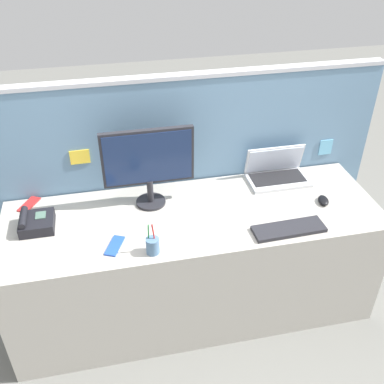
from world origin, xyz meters
TOP-DOWN VIEW (x-y plane):
  - ground_plane at (0.00, 0.00)m, footprint 10.00×10.00m
  - desk at (0.00, 0.00)m, footprint 2.15×0.71m
  - cubicle_divider at (0.00, 0.39)m, footprint 2.50×0.07m
  - desktop_monitor at (-0.22, 0.17)m, footprint 0.51×0.17m
  - laptop at (0.59, 0.26)m, footprint 0.38×0.23m
  - desk_phone at (-0.86, 0.06)m, footprint 0.18×0.19m
  - keyboard_main at (0.47, -0.25)m, footprint 0.40×0.14m
  - computer_mouse_right_hand at (0.77, -0.05)m, footprint 0.08×0.11m
  - pen_cup at (-0.27, -0.27)m, footprint 0.07×0.07m
  - cell_phone_blue_case at (-0.46, -0.18)m, footprint 0.12×0.17m
  - cell_phone_red_case at (-0.92, 0.29)m, footprint 0.13×0.16m

SIDE VIEW (x-z plane):
  - ground_plane at x=0.00m, z-range 0.00..0.00m
  - desk at x=0.00m, z-range 0.00..0.74m
  - cubicle_divider at x=0.00m, z-range 0.00..1.42m
  - cell_phone_blue_case at x=-0.46m, z-range 0.74..0.75m
  - cell_phone_red_case at x=-0.92m, z-range 0.74..0.75m
  - keyboard_main at x=0.47m, z-range 0.74..0.76m
  - computer_mouse_right_hand at x=0.77m, z-range 0.74..0.77m
  - desk_phone at x=-0.86m, z-range 0.73..0.83m
  - pen_cup at x=-0.27m, z-range 0.70..0.88m
  - laptop at x=0.59m, z-range 0.69..0.90m
  - desktop_monitor at x=-0.22m, z-range 0.78..1.26m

